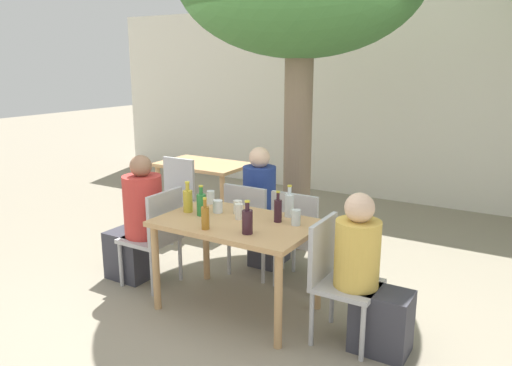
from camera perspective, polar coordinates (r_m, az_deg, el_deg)
The scene contains 23 objects.
ground_plane at distance 4.30m, azimuth -2.13°, elevation -14.09°, with size 30.00×30.00×0.00m, color gray.
cafe_building_wall at distance 7.49m, azimuth 14.89°, elevation 8.67°, with size 10.00×0.08×2.80m.
dining_table_front at distance 4.03m, azimuth -2.21°, elevation -5.69°, with size 1.26×0.81×0.76m.
dining_table_back at distance 6.31m, azimuth -6.05°, elevation 1.26°, with size 1.11×0.71×0.76m.
patio_chair_0 at distance 4.58m, azimuth -11.29°, elevation -5.55°, with size 0.44×0.44×0.90m.
patio_chair_1 at distance 3.72m, azimuth 9.19°, elevation -10.15°, with size 0.44×0.44×0.90m.
patio_chair_2 at distance 4.71m, azimuth -0.53°, elevation -4.73°, with size 0.44×0.44×0.90m.
patio_chair_3 at distance 4.48m, azimuth 4.99°, elevation -5.76°, with size 0.44×0.44×0.90m.
patio_chair_4 at distance 5.90m, azimuth -9.43°, elevation -1.11°, with size 0.44×0.44×0.90m.
person_seated_0 at distance 4.73m, azimuth -13.41°, elevation -4.72°, with size 0.58×0.35×1.20m.
person_seated_1 at distance 3.65m, azimuth 12.77°, elevation -10.97°, with size 0.56×0.32×1.13m.
person_seated_2 at distance 4.90m, azimuth 0.91°, elevation -3.62°, with size 0.31×0.56×1.23m.
oil_cruet_0 at distance 4.25m, azimuth -7.76°, elevation -1.94°, with size 0.08×0.08×0.26m.
wine_bottle_1 at distance 3.95m, azimuth 2.52°, elevation -3.10°, with size 0.06×0.06×0.25m.
green_bottle_2 at distance 4.13m, azimuth -6.27°, elevation -2.38°, with size 0.08×0.08×0.26m.
water_bottle_3 at distance 4.09m, azimuth 3.83°, elevation -2.47°, with size 0.08×0.08×0.27m.
amber_bottle_4 at distance 3.80m, azimuth -5.82°, elevation -3.89°, with size 0.06×0.06×0.25m.
wine_bottle_5 at distance 3.68m, azimuth -1.00°, elevation -4.36°, with size 0.08×0.08×0.25m.
drinking_glass_0 at distance 4.17m, azimuth -2.09°, elevation -2.78°, with size 0.07×0.07×0.11m.
drinking_glass_1 at distance 4.47m, azimuth -5.19°, elevation -1.63°, with size 0.07×0.07×0.12m.
drinking_glass_2 at distance 4.02m, azimuth -1.94°, elevation -3.28°, with size 0.06×0.06×0.13m.
drinking_glass_3 at distance 3.89m, azimuth 4.59°, elevation -3.95°, with size 0.07×0.07×0.12m.
drinking_glass_4 at distance 4.21m, azimuth -4.39°, elevation -2.69°, with size 0.08×0.08×0.11m.
Camera 1 is at (2.09, -3.17, 2.01)m, focal length 35.00 mm.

